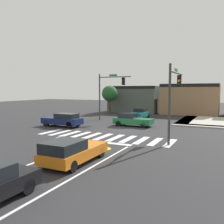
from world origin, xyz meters
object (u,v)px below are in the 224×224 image
car_green (132,120)px  roadside_tree (110,94)px  traffic_signal_northwest (110,89)px  traffic_signal_southeast (174,90)px  car_orange (72,151)px  car_navy (63,120)px  car_teal (140,113)px

car_green → roadside_tree: (-8.56, 11.71, 2.65)m
traffic_signal_northwest → traffic_signal_southeast: traffic_signal_northwest is taller
traffic_signal_northwest → car_green: (4.48, -3.45, -3.49)m
traffic_signal_southeast → car_green: traffic_signal_southeast is taller
car_orange → car_green: bearing=7.7°
car_navy → roadside_tree: bearing=-83.1°
traffic_signal_southeast → car_navy: traffic_signal_southeast is taller
car_orange → car_teal: bearing=9.2°
traffic_signal_southeast → car_orange: 9.86m
traffic_signal_northwest → car_teal: (2.94, 3.87, -3.48)m
car_teal → traffic_signal_northwest: bearing=-37.2°
traffic_signal_northwest → car_green: bearing=-37.6°
car_orange → car_green: 14.44m
traffic_signal_northwest → car_green: 6.64m
traffic_signal_southeast → traffic_signal_northwest: bearing=47.8°
traffic_signal_northwest → car_navy: size_ratio=1.35×
traffic_signal_northwest → car_green: size_ratio=1.43×
traffic_signal_northwest → roadside_tree: size_ratio=1.29×
traffic_signal_southeast → car_orange: size_ratio=1.37×
traffic_signal_southeast → car_teal: (-7.28, 13.15, -3.32)m
car_orange → car_teal: 21.90m
traffic_signal_northwest → car_orange: size_ratio=1.41×
roadside_tree → car_green: bearing=-53.9°
car_green → car_navy: size_ratio=0.95×
car_navy → roadside_tree: (-1.87, 15.36, 2.59)m
car_teal → roadside_tree: 8.69m
traffic_signal_northwest → car_teal: traffic_signal_northwest is taller
car_orange → traffic_signal_southeast: bearing=-24.1°
car_navy → car_orange: bearing=129.0°
car_orange → car_green: (-1.94, 14.30, 0.00)m
car_orange → car_navy: (-8.63, 10.65, 0.07)m
car_green → car_navy: car_navy is taller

